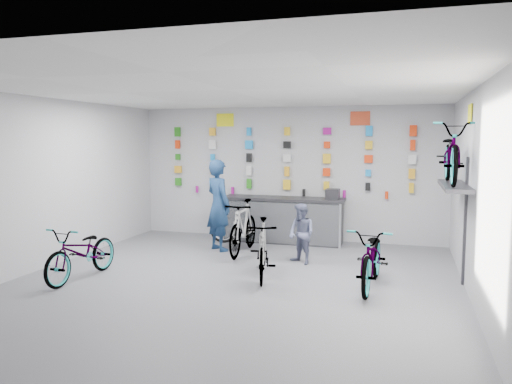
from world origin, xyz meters
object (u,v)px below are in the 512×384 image
(bike_center, at_px, (263,249))
(customer, at_px, (301,234))
(bike_right, at_px, (373,257))
(clerk, at_px, (219,205))
(counter, at_px, (283,220))
(bike_service, at_px, (243,227))
(bike_left, at_px, (82,252))

(bike_center, bearing_deg, customer, 56.39)
(bike_right, distance_m, clerk, 3.68)
(bike_center, bearing_deg, bike_right, -14.57)
(counter, height_order, bike_service, bike_service)
(bike_service, bearing_deg, bike_center, -63.37)
(bike_center, bearing_deg, clerk, 115.77)
(counter, distance_m, bike_service, 1.41)
(bike_left, bearing_deg, bike_service, 54.23)
(clerk, distance_m, customer, 1.98)
(bike_center, relative_size, clerk, 0.86)
(bike_right, relative_size, customer, 1.66)
(customer, bearing_deg, bike_left, -112.93)
(bike_center, relative_size, customer, 1.46)
(bike_center, bearing_deg, bike_left, -176.03)
(bike_service, bearing_deg, bike_right, -33.34)
(clerk, bearing_deg, bike_right, -171.31)
(counter, distance_m, bike_left, 4.50)
(bike_service, distance_m, customer, 1.34)
(bike_left, relative_size, bike_center, 1.05)
(bike_left, distance_m, bike_service, 3.15)
(counter, xyz_separation_m, clerk, (-1.07, -1.16, 0.45))
(bike_center, height_order, customer, customer)
(bike_center, bearing_deg, bike_service, 104.64)
(bike_left, distance_m, customer, 3.80)
(counter, height_order, clerk, clerk)
(bike_right, bearing_deg, counter, 129.32)
(bike_center, relative_size, bike_service, 0.91)
(counter, bearing_deg, customer, -66.14)
(bike_left, relative_size, bike_right, 0.92)
(clerk, bearing_deg, bike_left, 100.37)
(bike_right, xyz_separation_m, clerk, (-3.20, 1.77, 0.45))
(bike_center, distance_m, customer, 1.21)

